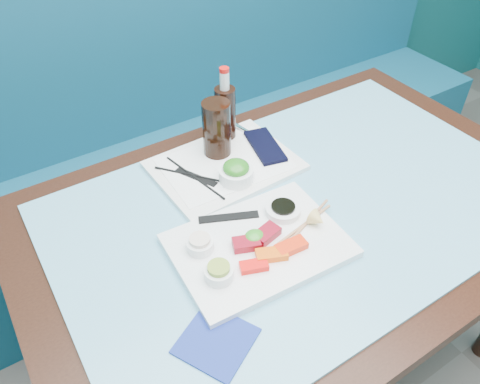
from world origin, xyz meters
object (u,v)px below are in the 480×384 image
cola_glass (217,129)px  booth_bench (170,155)px  cola_bottle_body (225,115)px  dining_table (299,228)px  serving_tray (225,166)px  seaweed_bowl (236,175)px  blue_napkin (216,341)px  sashimi_plate (258,246)px

cola_glass → booth_bench: bearing=81.8°
cola_glass → cola_bottle_body: (0.06, 0.06, -0.01)m
booth_bench → cola_glass: (-0.08, -0.56, 0.48)m
dining_table → cola_glass: (-0.08, 0.28, 0.19)m
cola_glass → dining_table: bearing=-74.3°
serving_tray → cola_bottle_body: size_ratio=2.21×
seaweed_bowl → cola_bottle_body: size_ratio=0.54×
serving_tray → cola_glass: (0.01, 0.05, 0.09)m
cola_bottle_body → cola_glass: bearing=-137.5°
dining_table → serving_tray: 0.26m
serving_tray → blue_napkin: size_ratio=2.91×
booth_bench → dining_table: bearing=-90.0°
sashimi_plate → seaweed_bowl: (0.08, 0.22, 0.02)m
cola_glass → cola_bottle_body: 0.08m
blue_napkin → cola_glass: bearing=59.1°
sashimi_plate → seaweed_bowl: 0.23m
serving_tray → seaweed_bowl: 0.08m
booth_bench → sashimi_plate: (-0.18, -0.91, 0.39)m
booth_bench → seaweed_bowl: booth_bench is taller
booth_bench → cola_glass: 0.74m
booth_bench → seaweed_bowl: bearing=-98.3°
cola_bottle_body → blue_napkin: size_ratio=1.31×
blue_napkin → cola_bottle_body: bearing=57.0°
sashimi_plate → serving_tray: sashimi_plate is taller
booth_bench → blue_napkin: booth_bench is taller
booth_bench → serving_tray: (-0.09, -0.61, 0.39)m
seaweed_bowl → serving_tray: bearing=82.4°
sashimi_plate → seaweed_bowl: bearing=73.5°
serving_tray → blue_napkin: serving_tray is taller
dining_table → blue_napkin: bearing=-150.2°
blue_napkin → serving_tray: bearing=57.0°
booth_bench → seaweed_bowl: (-0.10, -0.69, 0.42)m
booth_bench → cola_bottle_body: booth_bench is taller
sashimi_plate → cola_bottle_body: 0.44m
dining_table → cola_bottle_body: bearing=93.0°
serving_tray → seaweed_bowl: seaweed_bowl is taller
sashimi_plate → dining_table: bearing=23.5°
cola_glass → seaweed_bowl: bearing=-98.7°
seaweed_bowl → blue_napkin: size_ratio=0.71×
serving_tray → cola_bottle_body: bearing=55.0°
dining_table → sashimi_plate: size_ratio=3.64×
dining_table → cola_glass: bearing=105.7°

